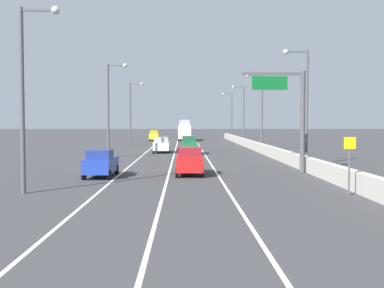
% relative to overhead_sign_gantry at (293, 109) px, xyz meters
% --- Properties ---
extents(ground_plane, '(320.00, 320.00, 0.00)m').
position_rel_overhead_sign_gantry_xyz_m(ground_plane, '(-7.12, 34.67, -4.73)').
color(ground_plane, '#38383A').
extents(lane_stripe_left, '(0.16, 130.00, 0.00)m').
position_rel_overhead_sign_gantry_xyz_m(lane_stripe_left, '(-12.62, 25.67, -4.73)').
color(lane_stripe_left, silver).
rests_on(lane_stripe_left, ground_plane).
extents(lane_stripe_center, '(0.16, 130.00, 0.00)m').
position_rel_overhead_sign_gantry_xyz_m(lane_stripe_center, '(-9.12, 25.67, -4.73)').
color(lane_stripe_center, silver).
rests_on(lane_stripe_center, ground_plane).
extents(lane_stripe_right, '(0.16, 130.00, 0.00)m').
position_rel_overhead_sign_gantry_xyz_m(lane_stripe_right, '(-5.62, 25.67, -4.73)').
color(lane_stripe_right, silver).
rests_on(lane_stripe_right, ground_plane).
extents(jersey_barrier_right, '(0.60, 120.00, 1.10)m').
position_rel_overhead_sign_gantry_xyz_m(jersey_barrier_right, '(1.34, 10.67, -4.18)').
color(jersey_barrier_right, '#B2ADA3').
rests_on(jersey_barrier_right, ground_plane).
extents(overhead_sign_gantry, '(4.68, 0.36, 7.50)m').
position_rel_overhead_sign_gantry_xyz_m(overhead_sign_gantry, '(0.00, 0.00, 0.00)').
color(overhead_sign_gantry, '#47474C').
rests_on(overhead_sign_gantry, ground_plane).
extents(speed_advisory_sign, '(0.60, 0.11, 3.00)m').
position_rel_overhead_sign_gantry_xyz_m(speed_advisory_sign, '(0.44, -10.92, -2.96)').
color(speed_advisory_sign, '#4C4C51').
rests_on(speed_advisory_sign, ground_plane).
extents(lamp_post_right_second, '(2.14, 0.44, 9.79)m').
position_rel_overhead_sign_gantry_xyz_m(lamp_post_right_second, '(1.98, 4.70, 0.91)').
color(lamp_post_right_second, '#4C4C51').
rests_on(lamp_post_right_second, ground_plane).
extents(lamp_post_right_third, '(2.14, 0.44, 9.79)m').
position_rel_overhead_sign_gantry_xyz_m(lamp_post_right_third, '(1.61, 25.38, 0.91)').
color(lamp_post_right_third, '#4C4C51').
rests_on(lamp_post_right_third, ground_plane).
extents(lamp_post_right_fourth, '(2.14, 0.44, 9.79)m').
position_rel_overhead_sign_gantry_xyz_m(lamp_post_right_fourth, '(1.90, 46.05, 0.91)').
color(lamp_post_right_fourth, '#4C4C51').
rests_on(lamp_post_right_fourth, ground_plane).
extents(lamp_post_right_fifth, '(2.14, 0.44, 9.79)m').
position_rel_overhead_sign_gantry_xyz_m(lamp_post_right_fifth, '(1.97, 66.72, 0.91)').
color(lamp_post_right_fifth, '#4C4C51').
rests_on(lamp_post_right_fifth, ground_plane).
extents(lamp_post_left_near, '(2.14, 0.44, 9.79)m').
position_rel_overhead_sign_gantry_xyz_m(lamp_post_left_near, '(-16.23, -9.97, 0.91)').
color(lamp_post_left_near, '#4C4C51').
rests_on(lamp_post_left_near, ground_plane).
extents(lamp_post_left_mid, '(2.14, 0.44, 9.79)m').
position_rel_overhead_sign_gantry_xyz_m(lamp_post_left_mid, '(-15.63, 14.84, 0.91)').
color(lamp_post_left_mid, '#4C4C51').
rests_on(lamp_post_left_mid, ground_plane).
extents(lamp_post_left_far, '(2.14, 0.44, 9.79)m').
position_rel_overhead_sign_gantry_xyz_m(lamp_post_left_far, '(-16.07, 39.64, 0.91)').
color(lamp_post_left_far, '#4C4C51').
rests_on(lamp_post_left_far, ground_plane).
extents(car_red_0, '(1.96, 4.52, 1.98)m').
position_rel_overhead_sign_gantry_xyz_m(car_red_0, '(-7.65, -1.35, -3.74)').
color(car_red_0, red).
rests_on(car_red_0, ground_plane).
extents(car_yellow_1, '(1.94, 4.82, 2.08)m').
position_rel_overhead_sign_gantry_xyz_m(car_yellow_1, '(-13.61, 57.40, -3.69)').
color(car_yellow_1, gold).
rests_on(car_yellow_1, ground_plane).
extents(car_green_2, '(1.84, 4.73, 2.09)m').
position_rel_overhead_sign_gantry_xyz_m(car_green_2, '(-7.40, 20.06, -3.69)').
color(car_green_2, '#196033').
rests_on(car_green_2, ground_plane).
extents(car_white_3, '(2.02, 4.78, 1.88)m').
position_rel_overhead_sign_gantry_xyz_m(car_white_3, '(-10.72, 22.73, -3.79)').
color(car_white_3, white).
rests_on(car_white_3, ground_plane).
extents(car_blue_4, '(1.90, 4.26, 1.89)m').
position_rel_overhead_sign_gantry_xyz_m(car_blue_4, '(-13.72, -2.51, -3.78)').
color(car_blue_4, '#1E389E').
rests_on(car_blue_4, ground_plane).
extents(box_truck, '(2.46, 9.47, 4.05)m').
position_rel_overhead_sign_gantry_xyz_m(box_truck, '(-7.84, 57.91, -2.88)').
color(box_truck, silver).
rests_on(box_truck, ground_plane).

